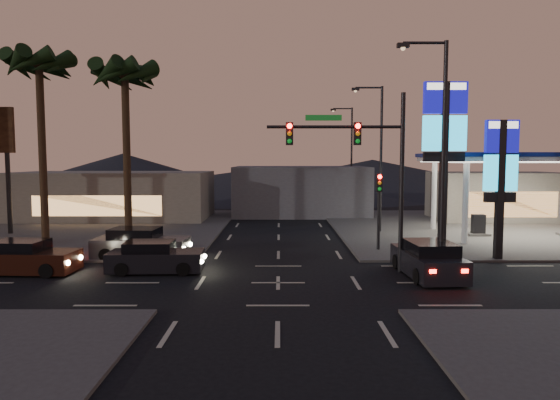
{
  "coord_description": "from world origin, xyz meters",
  "views": [
    {
      "loc": [
        0.06,
        -20.16,
        5.08
      ],
      "look_at": [
        0.08,
        5.2,
        3.0
      ],
      "focal_mm": 32.0,
      "sensor_mm": 36.0,
      "label": 1
    }
  ],
  "objects_px": {
    "pylon_sign_tall": "(444,133)",
    "car_lane_b_front": "(140,244)",
    "pylon_sign_short": "(501,168)",
    "car_lane_a_front": "(155,258)",
    "suv_station": "(428,260)",
    "car_lane_a_mid": "(24,258)",
    "traffic_signal_mast": "(363,156)",
    "gas_station": "(527,159)"
  },
  "relations": [
    {
      "from": "gas_station",
      "to": "pylon_sign_tall",
      "type": "height_order",
      "value": "pylon_sign_tall"
    },
    {
      "from": "pylon_sign_tall",
      "to": "suv_station",
      "type": "relative_size",
      "value": 1.88
    },
    {
      "from": "car_lane_b_front",
      "to": "car_lane_a_mid",
      "type": "bearing_deg",
      "value": -142.34
    },
    {
      "from": "car_lane_a_front",
      "to": "car_lane_b_front",
      "type": "bearing_deg",
      "value": 116.23
    },
    {
      "from": "pylon_sign_tall",
      "to": "car_lane_b_front",
      "type": "xyz_separation_m",
      "value": [
        -15.57,
        -0.44,
        -5.66
      ]
    },
    {
      "from": "car_lane_a_front",
      "to": "car_lane_a_mid",
      "type": "bearing_deg",
      "value": -177.72
    },
    {
      "from": "traffic_signal_mast",
      "to": "car_lane_a_mid",
      "type": "distance_m",
      "value": 15.75
    },
    {
      "from": "gas_station",
      "to": "car_lane_b_front",
      "type": "xyz_separation_m",
      "value": [
        -23.07,
        -6.94,
        -4.35
      ]
    },
    {
      "from": "pylon_sign_short",
      "to": "traffic_signal_mast",
      "type": "xyz_separation_m",
      "value": [
        -7.24,
        -2.51,
        0.57
      ]
    },
    {
      "from": "suv_station",
      "to": "pylon_sign_tall",
      "type": "bearing_deg",
      "value": 65.4
    },
    {
      "from": "traffic_signal_mast",
      "to": "car_lane_a_front",
      "type": "relative_size",
      "value": 1.83
    },
    {
      "from": "gas_station",
      "to": "pylon_sign_short",
      "type": "distance_m",
      "value": 9.02
    },
    {
      "from": "pylon_sign_short",
      "to": "car_lane_b_front",
      "type": "relative_size",
      "value": 1.42
    },
    {
      "from": "pylon_sign_tall",
      "to": "suv_station",
      "type": "height_order",
      "value": "pylon_sign_tall"
    },
    {
      "from": "pylon_sign_short",
      "to": "car_lane_a_front",
      "type": "height_order",
      "value": "pylon_sign_short"
    },
    {
      "from": "gas_station",
      "to": "car_lane_b_front",
      "type": "bearing_deg",
      "value": -163.25
    },
    {
      "from": "gas_station",
      "to": "traffic_signal_mast",
      "type": "relative_size",
      "value": 1.53
    },
    {
      "from": "pylon_sign_short",
      "to": "traffic_signal_mast",
      "type": "relative_size",
      "value": 0.88
    },
    {
      "from": "car_lane_a_front",
      "to": "car_lane_b_front",
      "type": "distance_m",
      "value": 3.4
    },
    {
      "from": "car_lane_a_mid",
      "to": "suv_station",
      "type": "relative_size",
      "value": 0.97
    },
    {
      "from": "car_lane_a_front",
      "to": "car_lane_a_mid",
      "type": "height_order",
      "value": "car_lane_a_mid"
    },
    {
      "from": "car_lane_a_mid",
      "to": "car_lane_b_front",
      "type": "height_order",
      "value": "car_lane_b_front"
    },
    {
      "from": "pylon_sign_tall",
      "to": "traffic_signal_mast",
      "type": "relative_size",
      "value": 1.12
    },
    {
      "from": "pylon_sign_short",
      "to": "car_lane_b_front",
      "type": "xyz_separation_m",
      "value": [
        -18.07,
        0.56,
        -3.93
      ]
    },
    {
      "from": "pylon_sign_short",
      "to": "car_lane_b_front",
      "type": "height_order",
      "value": "pylon_sign_short"
    },
    {
      "from": "suv_station",
      "to": "pylon_sign_short",
      "type": "bearing_deg",
      "value": 36.76
    },
    {
      "from": "pylon_sign_tall",
      "to": "traffic_signal_mast",
      "type": "height_order",
      "value": "pylon_sign_tall"
    },
    {
      "from": "car_lane_a_mid",
      "to": "suv_station",
      "type": "xyz_separation_m",
      "value": [
        17.83,
        -0.63,
        0.04
      ]
    },
    {
      "from": "pylon_sign_tall",
      "to": "car_lane_a_mid",
      "type": "xyz_separation_m",
      "value": [
        -19.82,
        -3.73,
        -5.71
      ]
    },
    {
      "from": "pylon_sign_tall",
      "to": "suv_station",
      "type": "distance_m",
      "value": 7.42
    },
    {
      "from": "car_lane_a_mid",
      "to": "traffic_signal_mast",
      "type": "bearing_deg",
      "value": 0.82
    },
    {
      "from": "pylon_sign_short",
      "to": "pylon_sign_tall",
      "type": "bearing_deg",
      "value": 158.2
    },
    {
      "from": "pylon_sign_short",
      "to": "car_lane_a_front",
      "type": "distance_m",
      "value": 17.22
    },
    {
      "from": "traffic_signal_mast",
      "to": "car_lane_b_front",
      "type": "bearing_deg",
      "value": 164.18
    },
    {
      "from": "traffic_signal_mast",
      "to": "suv_station",
      "type": "bearing_deg",
      "value": -17.13
    },
    {
      "from": "pylon_sign_tall",
      "to": "car_lane_b_front",
      "type": "bearing_deg",
      "value": -178.37
    },
    {
      "from": "gas_station",
      "to": "car_lane_b_front",
      "type": "distance_m",
      "value": 24.48
    },
    {
      "from": "traffic_signal_mast",
      "to": "car_lane_a_mid",
      "type": "bearing_deg",
      "value": -179.18
    },
    {
      "from": "pylon_sign_tall",
      "to": "traffic_signal_mast",
      "type": "bearing_deg",
      "value": -143.48
    },
    {
      "from": "gas_station",
      "to": "traffic_signal_mast",
      "type": "distance_m",
      "value": 15.82
    },
    {
      "from": "car_lane_a_front",
      "to": "suv_station",
      "type": "xyz_separation_m",
      "value": [
        12.07,
        -0.86,
        0.07
      ]
    },
    {
      "from": "car_lane_b_front",
      "to": "suv_station",
      "type": "distance_m",
      "value": 14.13
    }
  ]
}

